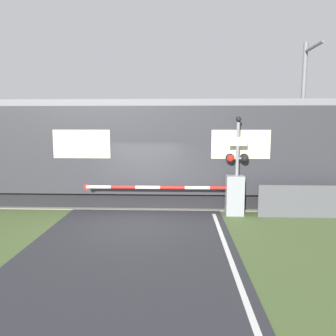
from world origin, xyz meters
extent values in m
plane|color=#4C6033|center=(0.00, 0.00, 0.00)|extent=(80.00, 80.00, 0.00)
cube|color=gray|center=(0.00, 3.03, 0.01)|extent=(36.00, 3.20, 0.03)
cube|color=#595451|center=(0.00, 2.31, 0.08)|extent=(36.00, 0.08, 0.10)
cube|color=#595451|center=(0.00, 3.75, 0.08)|extent=(36.00, 0.08, 0.10)
cube|color=black|center=(-2.27, 3.03, 0.30)|extent=(18.80, 2.72, 0.60)
cube|color=#2D2D33|center=(-2.27, 3.03, 2.17)|extent=(20.44, 3.19, 3.15)
cube|color=slate|center=(-2.27, 3.03, 3.87)|extent=(20.03, 2.94, 0.24)
cube|color=beige|center=(3.35, 1.42, 2.41)|extent=(2.04, 0.02, 1.01)
cube|color=beige|center=(-2.27, 1.42, 2.41)|extent=(2.04, 0.02, 1.01)
cube|color=gray|center=(3.11, 1.00, 0.69)|extent=(0.60, 0.44, 1.37)
cylinder|color=gray|center=(3.11, 1.00, 0.94)|extent=(0.16, 0.16, 0.18)
cylinder|color=red|center=(2.69, 1.00, 0.94)|extent=(0.86, 0.11, 0.11)
cylinder|color=white|center=(1.83, 1.00, 0.94)|extent=(0.86, 0.11, 0.11)
cylinder|color=red|center=(0.97, 1.00, 0.94)|extent=(0.86, 0.11, 0.11)
cylinder|color=white|center=(0.12, 1.00, 0.94)|extent=(0.86, 0.11, 0.11)
cylinder|color=red|center=(-0.74, 1.00, 0.94)|extent=(0.86, 0.11, 0.11)
cylinder|color=white|center=(-1.59, 1.00, 0.94)|extent=(0.86, 0.11, 0.11)
cylinder|color=red|center=(-2.02, 1.00, 0.94)|extent=(0.20, 0.02, 0.20)
cylinder|color=gray|center=(3.18, 1.05, 1.59)|extent=(0.11, 0.11, 3.17)
cube|color=gray|center=(3.18, 1.05, 1.97)|extent=(0.60, 0.07, 0.07)
sphere|color=red|center=(2.94, 1.00, 1.97)|extent=(0.24, 0.24, 0.24)
sphere|color=black|center=(3.42, 1.00, 1.97)|extent=(0.24, 0.24, 0.24)
cylinder|color=black|center=(2.94, 1.11, 1.97)|extent=(0.30, 0.06, 0.30)
cylinder|color=black|center=(3.42, 1.11, 1.97)|extent=(0.30, 0.06, 0.30)
cube|color=white|center=(3.18, 1.01, 2.54)|extent=(0.61, 0.02, 0.29)
sphere|color=black|center=(3.18, 1.05, 3.27)|extent=(0.18, 0.18, 0.18)
cylinder|color=slate|center=(6.74, 5.12, 3.34)|extent=(0.20, 0.20, 6.68)
cube|color=slate|center=(6.74, 4.22, 6.28)|extent=(0.10, 1.80, 0.08)
cube|color=#4C4C51|center=(5.57, 0.76, 0.55)|extent=(3.41, 0.06, 1.10)
camera|label=1|loc=(1.25, -10.08, 3.12)|focal=35.00mm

